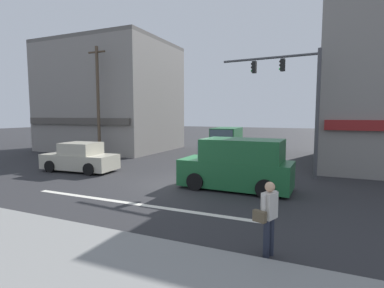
% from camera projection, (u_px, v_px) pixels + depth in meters
% --- Properties ---
extents(ground_plane, '(120.00, 120.00, 0.00)m').
position_uv_depth(ground_plane, '(179.00, 183.00, 13.64)').
color(ground_plane, '#2B2B2D').
extents(lane_marking_stripe, '(9.00, 0.24, 0.01)m').
position_uv_depth(lane_marking_stripe, '(135.00, 204.00, 10.45)').
color(lane_marking_stripe, silver).
rests_on(lane_marking_stripe, ground).
extents(building_left_block, '(10.42, 8.49, 9.23)m').
position_uv_depth(building_left_block, '(111.00, 98.00, 26.66)').
color(building_left_block, gray).
rests_on(building_left_block, ground).
extents(utility_pole_near_left, '(1.40, 0.22, 7.83)m').
position_uv_depth(utility_pole_near_left, '(98.00, 101.00, 21.08)').
color(utility_pole_near_left, brown).
rests_on(utility_pole_near_left, ground).
extents(traffic_light_mast, '(4.88, 0.53, 6.20)m').
position_uv_depth(traffic_light_mast, '(297.00, 93.00, 14.57)').
color(traffic_light_mast, '#47474C').
rests_on(traffic_light_mast, ground).
extents(sedan_parked_curbside, '(4.21, 2.10, 1.58)m').
position_uv_depth(sedan_parked_curbside, '(80.00, 158.00, 16.46)').
color(sedan_parked_curbside, '#B7B29E').
rests_on(sedan_parked_curbside, ground).
extents(van_waiting_far, '(4.63, 2.11, 2.11)m').
position_uv_depth(van_waiting_far, '(237.00, 165.00, 12.44)').
color(van_waiting_far, '#1E6033').
rests_on(van_waiting_far, ground).
extents(van_crossing_center, '(2.23, 4.69, 2.11)m').
position_uv_depth(van_crossing_center, '(226.00, 143.00, 22.51)').
color(van_crossing_center, '#1E6033').
rests_on(van_crossing_center, ground).
extents(pedestrian_foreground_with_bag, '(0.47, 0.66, 1.67)m').
position_uv_depth(pedestrian_foreground_with_bag, '(268.00, 214.00, 6.49)').
color(pedestrian_foreground_with_bag, '#232838').
rests_on(pedestrian_foreground_with_bag, ground).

